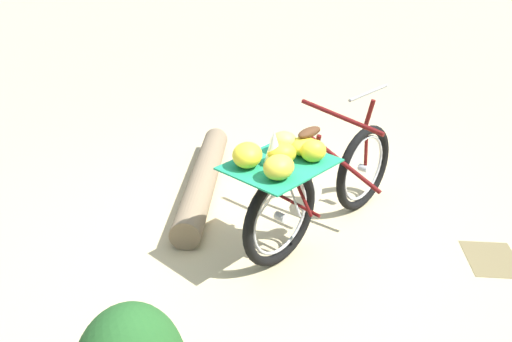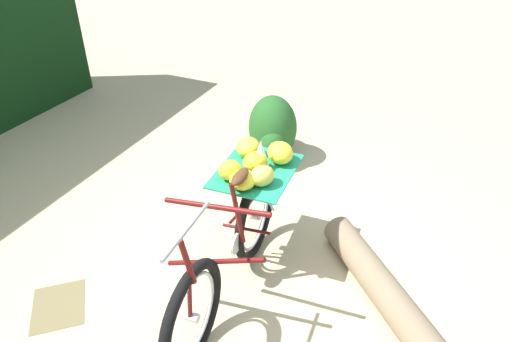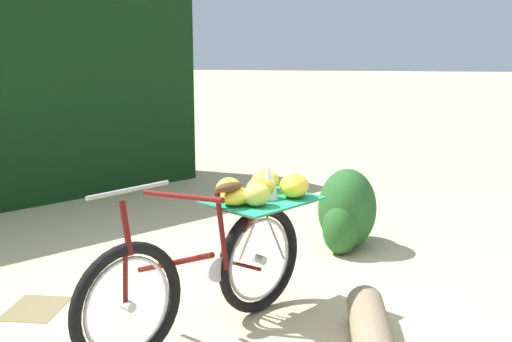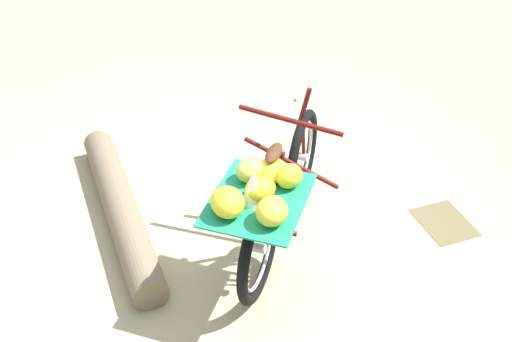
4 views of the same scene
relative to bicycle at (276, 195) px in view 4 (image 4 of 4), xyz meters
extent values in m
plane|color=#C6B284|center=(-0.14, 0.13, -0.53)|extent=(60.00, 60.00, 0.00)
torus|color=black|center=(0.55, -0.43, -0.16)|extent=(0.62, 0.51, 0.73)
torus|color=#B7B7BC|center=(0.55, -0.43, -0.16)|extent=(0.46, 0.37, 0.57)
cylinder|color=#B7B7BC|center=(0.55, -0.43, -0.16)|extent=(0.10, 0.10, 0.06)
torus|color=black|center=(-0.28, 0.22, -0.16)|extent=(0.62, 0.51, 0.73)
torus|color=#B7B7BC|center=(-0.28, 0.22, -0.16)|extent=(0.46, 0.37, 0.57)
cylinder|color=#B7B7BC|center=(-0.28, 0.22, -0.16)|extent=(0.10, 0.10, 0.06)
cylinder|color=#590F0F|center=(0.29, -0.23, 0.00)|extent=(0.46, 0.57, 0.30)
cylinder|color=#590F0F|center=(0.24, -0.19, 0.39)|extent=(0.47, 0.58, 0.11)
cylinder|color=#590F0F|center=(-0.01, 0.01, 0.11)|extent=(0.10, 0.11, 0.49)
cylinder|color=#590F0F|center=(-0.13, 0.10, -0.15)|extent=(0.25, 0.32, 0.05)
cylinder|color=#590F0F|center=(-0.16, 0.12, 0.06)|extent=(0.22, 0.27, 0.47)
cylinder|color=#590F0F|center=(0.56, -0.44, -0.01)|extent=(0.05, 0.05, 0.30)
cylinder|color=#590F0F|center=(0.54, -0.43, 0.28)|extent=(0.09, 0.10, 0.30)
cylinder|color=gray|center=(0.52, -0.41, 0.49)|extent=(0.42, 0.34, 0.02)
ellipsoid|color=#4C2D19|center=(-0.06, 0.04, 0.38)|extent=(0.23, 0.21, 0.06)
cylinder|color=#B7B7BC|center=(0.02, -0.02, -0.13)|extent=(0.14, 0.11, 0.16)
cylinder|color=#B7B7BC|center=(-0.20, 0.16, 0.03)|extent=(0.14, 0.17, 0.39)
cylinder|color=#B7B7BC|center=(-0.37, 0.29, 0.03)|extent=(0.16, 0.20, 0.39)
cube|color=brown|center=(-0.29, 0.23, 0.23)|extent=(0.74, 0.72, 0.02)
cube|color=#1E8C60|center=(-0.29, 0.23, 0.25)|extent=(0.87, 0.84, 0.01)
ellipsoid|color=yellow|center=(-0.24, 0.02, 0.33)|extent=(0.19, 0.21, 0.15)
ellipsoid|color=yellow|center=(-0.35, 0.44, 0.33)|extent=(0.24, 0.21, 0.16)
ellipsoid|color=#CCC64C|center=(-0.10, 0.21, 0.33)|extent=(0.21, 0.23, 0.15)
ellipsoid|color=yellow|center=(-0.12, 0.08, 0.31)|extent=(0.25, 0.22, 0.11)
ellipsoid|color=gold|center=(-0.30, 0.22, 0.32)|extent=(0.23, 0.25, 0.14)
ellipsoid|color=yellow|center=(-0.51, 0.23, 0.33)|extent=(0.27, 0.27, 0.15)
cone|color=white|center=(-0.31, 0.27, 0.37)|extent=(0.20, 0.20, 0.23)
cylinder|color=#7F6B51|center=(0.72, 0.95, -0.41)|extent=(1.88, 0.30, 0.24)
cube|color=olive|center=(-0.13, -1.31, -0.53)|extent=(0.44, 0.36, 0.01)
camera|label=1|loc=(-3.28, 0.13, 1.67)|focal=35.71mm
camera|label=2|loc=(2.43, -0.60, 2.09)|focal=32.21mm
camera|label=3|loc=(3.77, 0.65, 1.31)|focal=44.98mm
camera|label=4|loc=(-2.90, 1.19, 2.51)|focal=42.99mm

